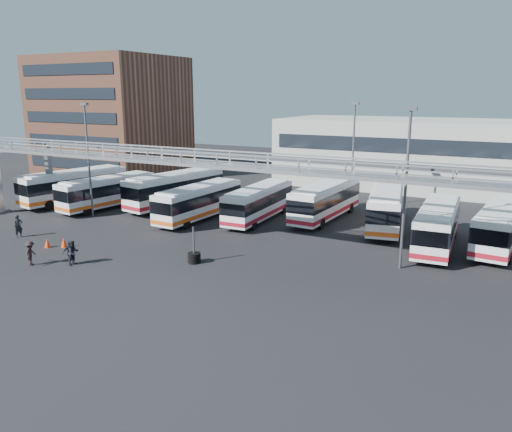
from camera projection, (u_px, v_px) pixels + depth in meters
The scene contains 23 objects.
ground at pixel (184, 271), 31.66m from camera, with size 140.00×140.00×0.00m, color black.
gantry at pixel (230, 173), 35.39m from camera, with size 51.40×5.15×7.10m.
apartment_building at pixel (111, 115), 70.95m from camera, with size 18.00×15.00×16.00m, color brown.
warehouse at pixel (461, 156), 57.89m from camera, with size 42.00×14.00×8.00m, color #9E9E99.
light_pole_left at pixel (88, 154), 44.43m from camera, with size 0.70×0.35×10.21m.
light_pole_mid at pixel (406, 181), 30.86m from camera, with size 0.70×0.35×10.21m.
light_pole_back at pixel (353, 151), 47.37m from camera, with size 0.70×0.35×10.21m.
bus_0 at pixel (74, 185), 51.14m from camera, with size 4.64×11.44×3.39m.
bus_1 at pixel (108, 191), 48.83m from camera, with size 3.88×10.50×3.11m.
bus_2 at pixel (175, 188), 49.27m from camera, with size 4.49×11.55×3.42m.
bus_3 at pixel (199, 201), 44.33m from camera, with size 2.86×10.29×3.09m.
bus_4 at pixel (259, 202), 44.10m from camera, with size 2.71×10.14×3.05m.
bus_5 at pixel (326, 199), 44.46m from camera, with size 3.03×10.83×3.26m.
bus_6 at pixel (386, 206), 41.64m from camera, with size 4.55×11.12×3.29m.
bus_7 at pixel (437, 224), 36.12m from camera, with size 2.98×10.57×3.18m.
bus_8 at pixel (501, 225), 35.97m from camera, with size 3.42×10.77×3.22m.
pedestrian_a at pixel (18, 226), 39.00m from camera, with size 0.66×0.43×1.80m, color black.
pedestrian_b at pixel (73, 253), 32.69m from camera, with size 0.80×0.62×1.65m, color black.
pedestrian_c at pixel (31, 253), 32.60m from camera, with size 1.06×0.61×1.64m, color black.
pedestrian_d at pixel (70, 252), 32.87m from camera, with size 0.92×0.38×1.57m, color #18232C.
cone_left at pixel (64, 242), 36.56m from camera, with size 0.46×0.46×0.74m, color #F2370D.
cone_right at pixel (47, 243), 36.50m from camera, with size 0.44×0.44×0.71m, color #F2370D.
tire_stack at pixel (194, 257), 33.18m from camera, with size 0.86×0.86×2.47m.
Camera 1 is at (18.03, -24.31, 10.95)m, focal length 35.00 mm.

